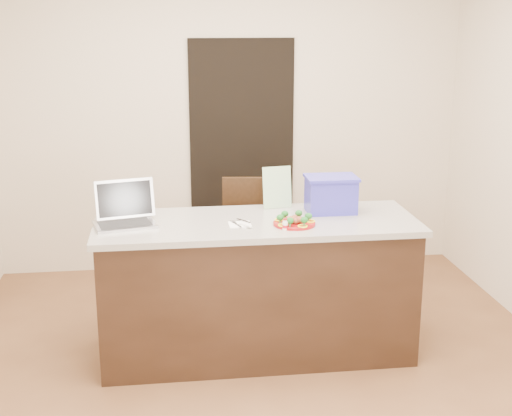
{
  "coord_description": "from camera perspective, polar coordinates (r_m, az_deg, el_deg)",
  "views": [
    {
      "loc": [
        -0.57,
        -4.08,
        2.2
      ],
      "look_at": [
        -0.01,
        0.2,
        1.02
      ],
      "focal_mm": 50.0,
      "sensor_mm": 36.0,
      "label": 1
    }
  ],
  "objects": [
    {
      "name": "plate",
      "position": [
        4.46,
        3.08,
        -1.23
      ],
      "size": [
        0.26,
        0.26,
        0.02
      ],
      "rotation": [
        0.0,
        0.0,
        -0.25
      ],
      "color": "maroon",
      "rests_on": "island"
    },
    {
      "name": "meatballs",
      "position": [
        4.45,
        3.13,
        -0.93
      ],
      "size": [
        0.11,
        0.11,
        0.04
      ],
      "color": "brown",
      "rests_on": "plate"
    },
    {
      "name": "blue_box",
      "position": [
        4.74,
        6.01,
        1.12
      ],
      "size": [
        0.34,
        0.25,
        0.24
      ],
      "rotation": [
        0.0,
        0.0,
        -0.0
      ],
      "color": "#3331B1",
      "rests_on": "island"
    },
    {
      "name": "broccoli",
      "position": [
        4.45,
        3.09,
        -0.71
      ],
      "size": [
        0.23,
        0.21,
        0.04
      ],
      "color": "#144E1B",
      "rests_on": "plate"
    },
    {
      "name": "leaflet",
      "position": [
        4.82,
        1.7,
        1.66
      ],
      "size": [
        0.2,
        0.07,
        0.28
      ],
      "primitive_type": "cube",
      "rotation": [
        -0.14,
        0.0,
        0.14
      ],
      "color": "white",
      "rests_on": "island"
    },
    {
      "name": "pepper_rings",
      "position": [
        4.46,
        3.08,
        -1.11
      ],
      "size": [
        0.25,
        0.26,
        0.01
      ],
      "color": "#F6FF1A",
      "rests_on": "plate"
    },
    {
      "name": "napkin",
      "position": [
        4.46,
        -1.3,
        -1.33
      ],
      "size": [
        0.14,
        0.14,
        0.01
      ],
      "primitive_type": "cube",
      "rotation": [
        0.0,
        0.0,
        0.01
      ],
      "color": "white",
      "rests_on": "island"
    },
    {
      "name": "knife",
      "position": [
        4.44,
        -0.89,
        -1.3
      ],
      "size": [
        0.09,
        0.21,
        0.01
      ],
      "rotation": [
        0.0,
        0.0,
        0.62
      ],
      "color": "silver",
      "rests_on": "napkin"
    },
    {
      "name": "chair",
      "position": [
        5.34,
        -0.15,
        -2.38
      ],
      "size": [
        0.5,
        0.5,
        1.01
      ],
      "rotation": [
        0.0,
        0.0,
        -0.12
      ],
      "color": "black",
      "rests_on": "ground"
    },
    {
      "name": "doorway",
      "position": [
        6.21,
        -1.13,
        4.21
      ],
      "size": [
        0.9,
        0.02,
        2.0
      ],
      "primitive_type": "cube",
      "color": "black",
      "rests_on": "ground"
    },
    {
      "name": "ground",
      "position": [
        4.67,
        0.47,
        -12.76
      ],
      "size": [
        4.0,
        4.0,
        0.0
      ],
      "primitive_type": "plane",
      "color": "brown",
      "rests_on": "ground"
    },
    {
      "name": "island",
      "position": [
        4.7,
        0.06,
        -6.36
      ],
      "size": [
        2.06,
        0.76,
        0.92
      ],
      "color": "black",
      "rests_on": "ground"
    },
    {
      "name": "yogurt_bottle",
      "position": [
        4.35,
        2.35,
        -1.39
      ],
      "size": [
        0.03,
        0.03,
        0.07
      ],
      "rotation": [
        0.0,
        0.0,
        0.04
      ],
      "color": "white",
      "rests_on": "island"
    },
    {
      "name": "fork",
      "position": [
        4.46,
        -1.57,
        -1.23
      ],
      "size": [
        0.05,
        0.16,
        0.0
      ],
      "rotation": [
        0.0,
        0.0,
        0.3
      ],
      "color": "silver",
      "rests_on": "napkin"
    },
    {
      "name": "room_shell",
      "position": [
        4.16,
        0.52,
        7.32
      ],
      "size": [
        4.0,
        4.0,
        4.0
      ],
      "color": "white",
      "rests_on": "ground"
    },
    {
      "name": "laptop",
      "position": [
        4.55,
        -10.45,
        -0.33
      ],
      "size": [
        0.42,
        0.37,
        0.26
      ],
      "rotation": [
        0.0,
        0.0,
        0.23
      ],
      "color": "#A3A3A7",
      "rests_on": "island"
    }
  ]
}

